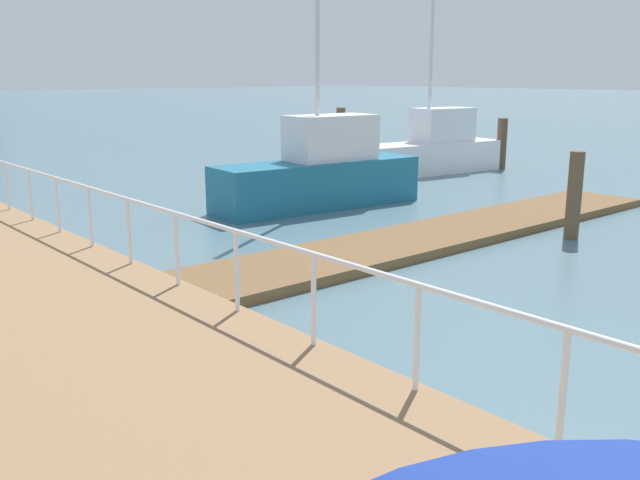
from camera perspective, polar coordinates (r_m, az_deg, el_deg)
ground_plane at (r=19.13m, az=-15.77°, el=2.80°), size 300.00×300.00×0.00m
floating_dock at (r=14.81m, az=10.01°, el=0.47°), size 13.71×2.00×0.18m
boardwalk_railing at (r=7.08m, az=3.44°, el=-4.06°), size 0.06×25.81×1.08m
dock_piling_0 at (r=19.34m, az=2.98°, el=6.15°), size 0.28×0.28×1.84m
dock_piling_1 at (r=15.34m, az=20.12°, el=3.44°), size 0.30×0.30×1.83m
dock_piling_2 at (r=26.26m, az=14.66°, el=7.64°), size 0.36×0.36×1.83m
dock_piling_5 at (r=19.79m, az=1.70°, el=7.24°), size 0.25×0.25×2.46m
moored_boat_0 at (r=24.73m, az=9.10°, el=7.36°), size 6.01×2.20×7.14m
moored_boat_3 at (r=18.00m, az=0.06°, el=5.60°), size 5.74×2.00×8.78m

